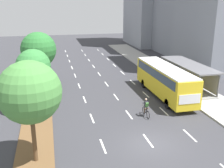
{
  "coord_description": "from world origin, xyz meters",
  "views": [
    {
      "loc": [
        -6.86,
        -16.58,
        10.14
      ],
      "look_at": [
        -0.21,
        11.62,
        1.2
      ],
      "focal_mm": 43.11,
      "sensor_mm": 36.0,
      "label": 1
    }
  ],
  "objects_px": {
    "median_tree_nearest": "(30,92)",
    "median_tree_third": "(39,50)",
    "cyclist": "(146,108)",
    "median_tree_second": "(33,66)",
    "bus_shelter": "(190,73)",
    "bus": "(164,78)"
  },
  "relations": [
    {
      "from": "bus_shelter",
      "to": "median_tree_third",
      "type": "bearing_deg",
      "value": 166.34
    },
    {
      "from": "bus",
      "to": "cyclist",
      "type": "xyz_separation_m",
      "value": [
        -3.84,
        -4.77,
        -1.28
      ]
    },
    {
      "from": "bus_shelter",
      "to": "bus",
      "type": "height_order",
      "value": "bus"
    },
    {
      "from": "cyclist",
      "to": "bus",
      "type": "bearing_deg",
      "value": 51.18
    },
    {
      "from": "bus_shelter",
      "to": "cyclist",
      "type": "bearing_deg",
      "value": -139.4
    },
    {
      "from": "median_tree_third",
      "to": "bus_shelter",
      "type": "bearing_deg",
      "value": -13.66
    },
    {
      "from": "bus",
      "to": "median_tree_nearest",
      "type": "relative_size",
      "value": 1.69
    },
    {
      "from": "cyclist",
      "to": "median_tree_nearest",
      "type": "xyz_separation_m",
      "value": [
        -9.6,
        -5.29,
        4.05
      ]
    },
    {
      "from": "median_tree_second",
      "to": "bus_shelter",
      "type": "bearing_deg",
      "value": 12.57
    },
    {
      "from": "median_tree_nearest",
      "to": "median_tree_third",
      "type": "height_order",
      "value": "median_tree_nearest"
    },
    {
      "from": "cyclist",
      "to": "median_tree_second",
      "type": "bearing_deg",
      "value": 163.05
    },
    {
      "from": "cyclist",
      "to": "median_tree_nearest",
      "type": "bearing_deg",
      "value": -151.12
    },
    {
      "from": "median_tree_second",
      "to": "bus",
      "type": "bearing_deg",
      "value": 7.55
    },
    {
      "from": "cyclist",
      "to": "median_tree_third",
      "type": "bearing_deg",
      "value": 130.19
    },
    {
      "from": "cyclist",
      "to": "median_tree_third",
      "type": "distance_m",
      "value": 15.21
    },
    {
      "from": "bus_shelter",
      "to": "cyclist",
      "type": "height_order",
      "value": "bus_shelter"
    },
    {
      "from": "bus_shelter",
      "to": "median_tree_nearest",
      "type": "bearing_deg",
      "value": -145.33
    },
    {
      "from": "median_tree_second",
      "to": "median_tree_third",
      "type": "distance_m",
      "value": 8.27
    },
    {
      "from": "median_tree_nearest",
      "to": "median_tree_third",
      "type": "xyz_separation_m",
      "value": [
        0.11,
        16.53,
        -0.18
      ]
    },
    {
      "from": "cyclist",
      "to": "median_tree_second",
      "type": "height_order",
      "value": "median_tree_second"
    },
    {
      "from": "bus",
      "to": "median_tree_third",
      "type": "height_order",
      "value": "median_tree_third"
    },
    {
      "from": "median_tree_nearest",
      "to": "median_tree_third",
      "type": "bearing_deg",
      "value": 89.63
    }
  ]
}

